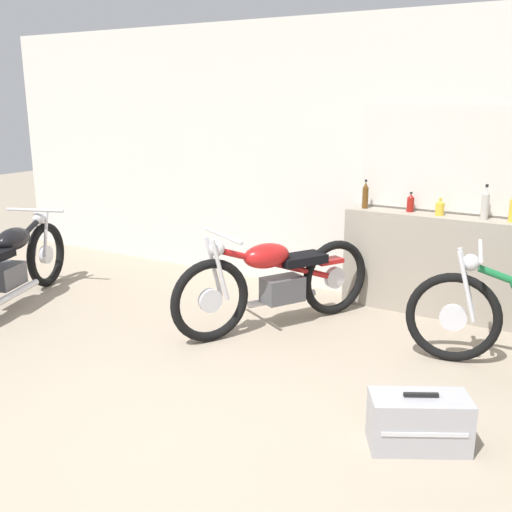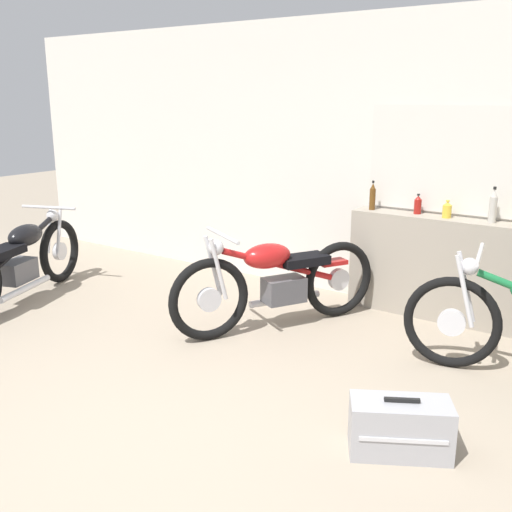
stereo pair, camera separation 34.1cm
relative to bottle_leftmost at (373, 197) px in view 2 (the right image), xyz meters
The scene contains 10 objects.
ground_plane 3.38m from the bottle_leftmost, 90.13° to the right, with size 24.00×24.00×0.00m, color gray.
wall_back 0.37m from the bottle_leftmost, 84.56° to the left, with size 10.00×0.07×2.80m.
sill_counter 0.93m from the bottle_leftmost, ahead, with size 1.72×0.28×0.96m.
bottle_leftmost is the anchor object (origin of this frame).
bottle_left_center 0.44m from the bottle_leftmost, ahead, with size 0.07×0.07×0.19m.
bottle_center 0.72m from the bottle_leftmost, ahead, with size 0.08×0.08×0.16m.
bottle_right_center 1.11m from the bottle_leftmost, ahead, with size 0.07×0.07×0.32m.
motorcycle_red 1.31m from the bottle_leftmost, 110.89° to the right, with size 1.07×1.82×0.92m.
motorcycle_black 3.55m from the bottle_leftmost, 146.67° to the right, with size 0.89×1.98×0.89m.
hard_case_silver 2.80m from the bottle_leftmost, 61.62° to the right, with size 0.64×0.52×0.35m.
Camera 2 is at (2.33, -2.14, 2.02)m, focal length 42.00 mm.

